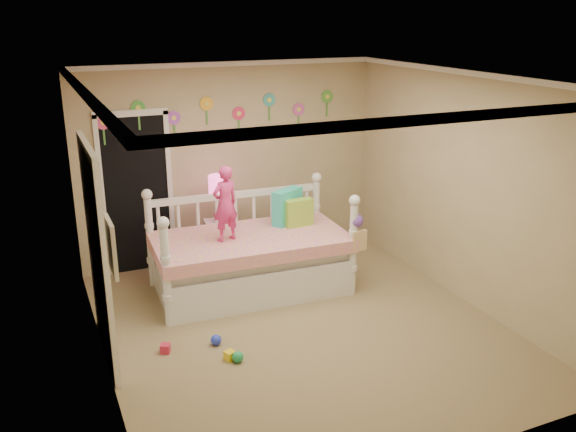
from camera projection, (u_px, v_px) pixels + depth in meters
name	position (u px, v px, depth m)	size (l,w,h in m)	color
floor	(302.00, 327.00, 6.49)	(4.00, 4.50, 0.01)	#7F684C
ceiling	(304.00, 78.00, 5.66)	(4.00, 4.50, 0.01)	white
back_wall	(231.00, 163.00, 8.03)	(4.00, 0.01, 2.60)	tan
left_wall	(95.00, 239.00, 5.32)	(0.01, 4.50, 2.60)	tan
right_wall	(465.00, 189.00, 6.84)	(0.01, 4.50, 2.60)	tan
crown_molding	(304.00, 81.00, 5.67)	(4.00, 4.50, 0.06)	white
daybed	(250.00, 241.00, 7.18)	(2.29, 1.23, 1.24)	white
pillow_turquoise	(287.00, 206.00, 7.52)	(0.43, 0.15, 0.43)	#25BBA0
pillow_lime	(299.00, 213.00, 7.44)	(0.35, 0.13, 0.33)	#93C33B
child	(225.00, 204.00, 6.87)	(0.32, 0.21, 0.88)	#E33381
nightstand	(222.00, 245.00, 7.85)	(0.40, 0.30, 0.66)	white
table_lamp	(220.00, 191.00, 7.62)	(0.27, 0.27, 0.60)	#FC2180
closet_doorway	(137.00, 193.00, 7.63)	(0.90, 0.04, 2.07)	black
flower_decals	(223.00, 114.00, 7.78)	(3.40, 0.02, 0.50)	#B2668C
mirror_closet	(98.00, 254.00, 5.67)	(0.07, 1.30, 2.10)	white
wall_picture	(111.00, 247.00, 4.47)	(0.05, 0.34, 0.42)	white
hanging_bag	(357.00, 234.00, 7.03)	(0.20, 0.16, 0.36)	beige
toy_scatter	(197.00, 350.00, 5.94)	(0.80, 1.30, 0.11)	#996666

